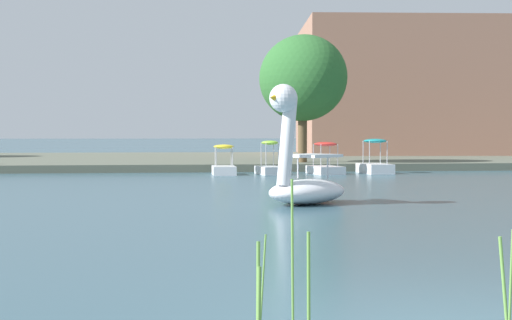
% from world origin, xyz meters
% --- Properties ---
extents(shore_bank_far, '(152.59, 24.27, 0.38)m').
position_xyz_m(shore_bank_far, '(0.00, 41.17, 0.19)').
color(shore_bank_far, '#5B6051').
rests_on(shore_bank_far, ground_plane).
extents(swan_boat, '(2.95, 2.80, 3.15)m').
position_xyz_m(swan_boat, '(0.58, 12.65, 0.80)').
color(swan_boat, white).
rests_on(swan_boat, ground_plane).
extents(pedal_boat_teal, '(1.36, 2.25, 1.65)m').
position_xyz_m(pedal_boat_teal, '(6.75, 27.37, 0.46)').
color(pedal_boat_teal, white).
rests_on(pedal_boat_teal, ground_plane).
extents(pedal_boat_red, '(1.57, 2.16, 1.50)m').
position_xyz_m(pedal_boat_red, '(4.28, 27.06, 0.45)').
color(pedal_boat_red, white).
rests_on(pedal_boat_red, ground_plane).
extents(pedal_boat_lime, '(1.28, 1.89, 1.57)m').
position_xyz_m(pedal_boat_lime, '(1.63, 27.01, 0.43)').
color(pedal_boat_lime, white).
rests_on(pedal_boat_lime, ground_plane).
extents(pedal_boat_yellow, '(1.03, 1.87, 1.39)m').
position_xyz_m(pedal_boat_yellow, '(-0.51, 26.91, 0.41)').
color(pedal_boat_yellow, white).
rests_on(pedal_boat_yellow, ground_plane).
extents(tree_broadleaf_right, '(6.33, 6.53, 6.74)m').
position_xyz_m(tree_broadleaf_right, '(3.99, 31.51, 4.81)').
color(tree_broadleaf_right, brown).
rests_on(tree_broadleaf_right, shore_bank_far).
extents(apartment_block, '(21.85, 13.95, 9.74)m').
position_xyz_m(apartment_block, '(17.50, 47.42, 5.25)').
color(apartment_block, '#996B56').
rests_on(apartment_block, shore_bank_far).
extents(reed_clump_foreground, '(3.79, 1.50, 1.60)m').
position_xyz_m(reed_clump_foreground, '(-0.33, -0.32, 0.60)').
color(reed_clump_foreground, '#669942').
rests_on(reed_clump_foreground, ground_plane).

